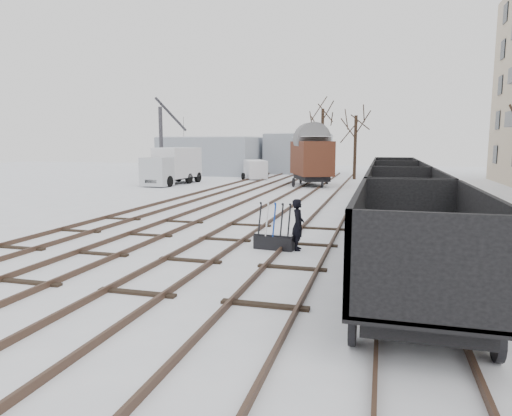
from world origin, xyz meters
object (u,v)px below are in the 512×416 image
Objects in this scene: lorry at (173,165)px; freight_wagon_a at (416,266)px; box_van_wagon at (311,157)px; panel_van at (255,169)px; ground_frame at (274,241)px; worker at (298,225)px; crane at (162,157)px.

freight_wagon_a is at bearing -49.93° from lorry.
panel_van is (-6.24, 5.58, -1.36)m from box_van_wagon.
worker is (0.75, 0.10, 0.54)m from ground_frame.
freight_wagon_a is (4.00, -4.57, 0.66)m from ground_frame.
freight_wagon_a is at bearing -42.00° from ground_frame.
crane reaches higher than panel_van.
ground_frame is 0.22× the size of lorry.
box_van_wagon is (-2.25, 22.64, 2.00)m from ground_frame.
panel_van is at bearing 115.94° from box_van_wagon.
crane is (-17.92, 27.54, 1.78)m from ground_frame.
worker is 0.24× the size of lorry.
worker is 29.60m from panel_van.
lorry reaches higher than worker.
lorry is at bearing 167.61° from box_van_wagon.
freight_wagon_a is 1.05× the size of box_van_wagon.
freight_wagon_a is at bearing -99.36° from box_van_wagon.
panel_van reaches higher than ground_frame.
worker is 0.21× the size of crane.
box_van_wagon is at bearing -0.41° from crane.
box_van_wagon is at bearing -66.52° from panel_van.
worker is 25.04m from lorry.
freight_wagon_a reaches higher than worker.
lorry is 1.56× the size of panel_van.
box_van_wagon reaches higher than freight_wagon_a.
worker is 0.28× the size of box_van_wagon.
panel_van is at bearing 110.84° from freight_wagon_a.
crane reaches higher than freight_wagon_a.
ground_frame is 0.90× the size of worker.
ground_frame is 0.93m from worker.
panel_van is (-9.24, 28.12, 0.10)m from worker.
box_van_wagon is (-3.00, 22.54, 1.46)m from worker.
lorry reaches higher than panel_van.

